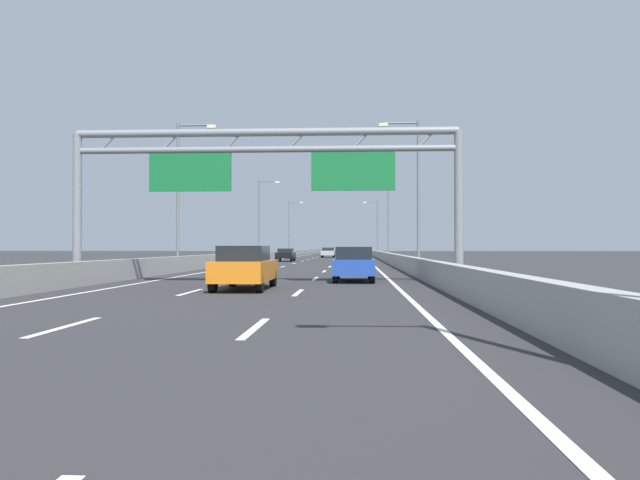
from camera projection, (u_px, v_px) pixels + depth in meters
name	position (u px, v px, depth m)	size (l,w,h in m)	color
ground_plane	(331.00, 256.00, 99.06)	(260.00, 260.00, 0.00)	#2D2D30
lane_dash_left_1	(66.00, 327.00, 11.79)	(0.16, 3.00, 0.01)	white
lane_dash_left_2	(190.00, 292.00, 20.78)	(0.16, 3.00, 0.01)	white
lane_dash_left_3	(240.00, 279.00, 29.77)	(0.16, 3.00, 0.01)	white
lane_dash_left_4	(266.00, 271.00, 38.75)	(0.16, 3.00, 0.01)	white
lane_dash_left_5	(283.00, 267.00, 47.74)	(0.16, 3.00, 0.01)	white
lane_dash_left_6	(294.00, 263.00, 56.72)	(0.16, 3.00, 0.01)	white
lane_dash_left_7	(302.00, 261.00, 65.71)	(0.16, 3.00, 0.01)	white
lane_dash_left_8	(309.00, 259.00, 74.70)	(0.16, 3.00, 0.01)	white
lane_dash_left_9	(313.00, 258.00, 83.68)	(0.16, 3.00, 0.01)	white
lane_dash_left_10	(317.00, 257.00, 92.67)	(0.16, 3.00, 0.01)	white
lane_dash_left_11	(321.00, 256.00, 101.65)	(0.16, 3.00, 0.01)	white
lane_dash_left_12	(323.00, 255.00, 110.64)	(0.16, 3.00, 0.01)	white
lane_dash_left_13	(326.00, 255.00, 119.63)	(0.16, 3.00, 0.01)	white
lane_dash_left_14	(328.00, 254.00, 128.61)	(0.16, 3.00, 0.01)	white
lane_dash_left_15	(329.00, 254.00, 137.60)	(0.16, 3.00, 0.01)	white
lane_dash_left_16	(331.00, 253.00, 146.58)	(0.16, 3.00, 0.01)	white
lane_dash_left_17	(332.00, 253.00, 155.57)	(0.16, 3.00, 0.01)	white
lane_dash_right_1	(255.00, 328.00, 11.60)	(0.16, 3.00, 0.01)	white
lane_dash_right_2	(298.00, 293.00, 20.58)	(0.16, 3.00, 0.01)	white
lane_dash_right_3	(315.00, 279.00, 29.57)	(0.16, 3.00, 0.01)	white
lane_dash_right_4	(324.00, 271.00, 38.56)	(0.16, 3.00, 0.01)	white
lane_dash_right_5	(330.00, 267.00, 47.54)	(0.16, 3.00, 0.01)	white
lane_dash_right_6	(334.00, 264.00, 56.53)	(0.16, 3.00, 0.01)	white
lane_dash_right_7	(337.00, 261.00, 65.51)	(0.16, 3.00, 0.01)	white
lane_dash_right_8	(339.00, 260.00, 74.50)	(0.16, 3.00, 0.01)	white
lane_dash_right_9	(340.00, 258.00, 83.49)	(0.16, 3.00, 0.01)	white
lane_dash_right_10	(342.00, 257.00, 92.47)	(0.16, 3.00, 0.01)	white
lane_dash_right_11	(343.00, 256.00, 101.46)	(0.16, 3.00, 0.01)	white
lane_dash_right_12	(344.00, 255.00, 110.44)	(0.16, 3.00, 0.01)	white
lane_dash_right_13	(344.00, 255.00, 119.43)	(0.16, 3.00, 0.01)	white
lane_dash_right_14	(345.00, 254.00, 128.42)	(0.16, 3.00, 0.01)	white
lane_dash_right_15	(346.00, 254.00, 137.40)	(0.16, 3.00, 0.01)	white
lane_dash_right_16	(346.00, 253.00, 146.39)	(0.16, 3.00, 0.01)	white
lane_dash_right_17	(347.00, 253.00, 155.37)	(0.16, 3.00, 0.01)	white
edge_line_left	(290.00, 258.00, 87.36)	(0.16, 176.00, 0.01)	white
edge_line_right	(366.00, 258.00, 86.79)	(0.16, 176.00, 0.01)	white
barrier_left	(294.00, 253.00, 109.43)	(0.45, 220.00, 0.95)	#9E9E99
barrier_right	(373.00, 253.00, 108.67)	(0.45, 220.00, 0.95)	#9E9E99
sign_gantry	(266.00, 166.00, 25.52)	(16.05, 0.36, 6.36)	gray
streetlamp_left_mid	(181.00, 187.00, 40.21)	(2.58, 0.28, 9.50)	slate
streetlamp_right_mid	(415.00, 185.00, 39.40)	(2.58, 0.28, 9.50)	slate
streetlamp_left_far	(261.00, 214.00, 74.64)	(2.58, 0.28, 9.50)	slate
streetlamp_right_far	(386.00, 214.00, 73.82)	(2.58, 0.28, 9.50)	slate
streetlamp_left_distant	(290.00, 225.00, 109.06)	(2.58, 0.28, 9.50)	slate
streetlamp_right_distant	(376.00, 224.00, 108.25)	(2.58, 0.28, 9.50)	slate
blue_car	(354.00, 264.00, 27.41)	(1.74, 4.33, 1.52)	#2347AD
orange_car	(245.00, 267.00, 22.19)	(1.78, 4.47, 1.55)	orange
black_car	(286.00, 255.00, 65.41)	(1.75, 4.14, 1.34)	black
silver_car	(328.00, 252.00, 90.02)	(1.87, 4.63, 1.42)	#A8ADB2
red_car	(353.00, 250.00, 131.41)	(1.89, 4.43, 1.54)	red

